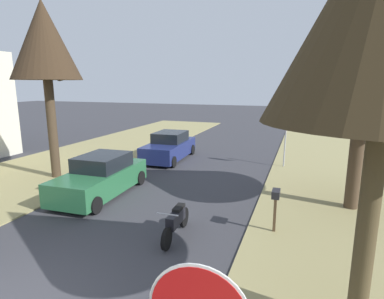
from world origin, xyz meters
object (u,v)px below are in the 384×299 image
stop_sign_far (286,127)px  parked_motorcycle (176,221)px  street_tree_right_mid_a (368,51)px  street_tree_left_mid_a (44,42)px  parked_sedan_green (101,177)px  parked_sedan_navy (169,147)px  curbside_mailbox (276,199)px

stop_sign_far → parked_motorcycle: size_ratio=1.42×
parked_motorcycle → street_tree_right_mid_a: bearing=38.5°
street_tree_left_mid_a → parked_motorcycle: (7.51, -3.54, -5.57)m
street_tree_right_mid_a → parked_sedan_green: bearing=-169.5°
parked_sedan_green → street_tree_right_mid_a: bearing=10.5°
street_tree_right_mid_a → parked_motorcycle: size_ratio=3.42×
parked_motorcycle → parked_sedan_navy: bearing=114.7°
street_tree_left_mid_a → street_tree_right_mid_a: bearing=2.0°
street_tree_right_mid_a → parked_sedan_navy: (-8.97, 4.69, -4.61)m
parked_sedan_green → parked_motorcycle: parked_sedan_green is taller
parked_sedan_navy → curbside_mailbox: size_ratio=3.51×
parked_sedan_green → curbside_mailbox: size_ratio=3.51×
street_tree_left_mid_a → parked_sedan_navy: bearing=55.3°
parked_sedan_green → parked_sedan_navy: same height
parked_sedan_navy → curbside_mailbox: (6.60, -7.46, 0.33)m
stop_sign_far → parked_motorcycle: bearing=-105.0°
stop_sign_far → parked_sedan_green: 9.48m
curbside_mailbox → parked_sedan_green: bearing=170.9°
stop_sign_far → curbside_mailbox: 7.89m
curbside_mailbox → parked_sedan_navy: bearing=131.5°
street_tree_right_mid_a → parked_sedan_navy: 11.12m
street_tree_right_mid_a → parked_sedan_navy: street_tree_right_mid_a is taller
street_tree_left_mid_a → parked_motorcycle: street_tree_left_mid_a is taller
curbside_mailbox → parked_motorcycle: bearing=-155.6°
street_tree_right_mid_a → stop_sign_far: bearing=117.1°
stop_sign_far → parked_sedan_navy: stop_sign_far is taller
parked_sedan_green → curbside_mailbox: parked_sedan_green is taller
street_tree_left_mid_a → parked_sedan_navy: (3.54, 5.11, -5.33)m
street_tree_right_mid_a → street_tree_left_mid_a: street_tree_left_mid_a is taller
stop_sign_far → street_tree_left_mid_a: (-9.92, -5.47, 3.90)m
parked_motorcycle → curbside_mailbox: curbside_mailbox is taller
stop_sign_far → parked_motorcycle: 9.47m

